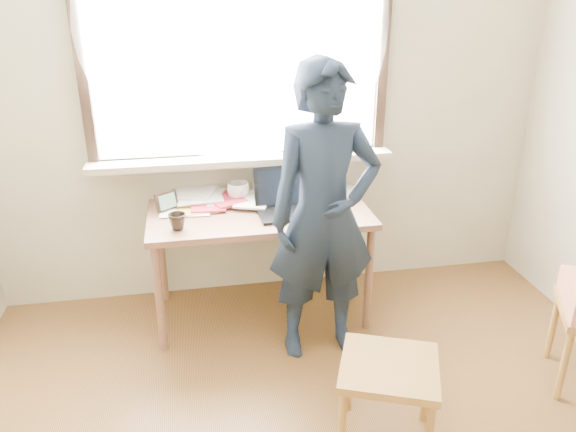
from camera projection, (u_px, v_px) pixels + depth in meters
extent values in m
cube|color=#B7AF93|center=(272.00, 94.00, 3.41)|extent=(3.50, 0.02, 2.60)
cube|color=white|center=(238.00, 44.00, 3.25)|extent=(1.70, 0.01, 1.30)
cube|color=black|center=(242.00, 158.00, 3.50)|extent=(1.82, 0.06, 0.06)
cube|color=black|center=(79.00, 48.00, 3.09)|extent=(0.06, 0.06, 1.30)
cube|color=black|center=(383.00, 42.00, 3.38)|extent=(0.06, 0.06, 1.30)
cube|color=#B7AF93|center=(243.00, 159.00, 3.43)|extent=(1.85, 0.20, 0.04)
cube|color=white|center=(239.00, 27.00, 3.14)|extent=(1.95, 0.02, 1.65)
cube|color=brown|center=(259.00, 214.00, 3.30)|extent=(1.29, 0.65, 0.04)
cylinder|color=brown|center=(159.00, 299.00, 3.08)|extent=(0.05, 0.05, 0.65)
cylinder|color=brown|center=(162.00, 254.00, 3.58)|extent=(0.05, 0.05, 0.65)
cylinder|color=brown|center=(369.00, 279.00, 3.28)|extent=(0.05, 0.05, 0.65)
cylinder|color=brown|center=(343.00, 239.00, 3.78)|extent=(0.05, 0.05, 0.65)
cube|color=black|center=(290.00, 213.00, 3.24)|extent=(0.38, 0.28, 0.02)
cube|color=black|center=(284.00, 186.00, 3.31)|extent=(0.37, 0.10, 0.24)
cube|color=black|center=(284.00, 186.00, 3.31)|extent=(0.32, 0.08, 0.20)
cube|color=black|center=(290.00, 213.00, 3.23)|extent=(0.33, 0.17, 0.00)
imported|color=white|center=(238.00, 191.00, 3.45)|extent=(0.17, 0.17, 0.11)
imported|color=black|center=(177.00, 222.00, 3.03)|extent=(0.14, 0.14, 0.09)
ellipsoid|color=black|center=(332.00, 210.00, 3.26)|extent=(0.08, 0.06, 0.03)
cube|color=white|center=(196.00, 207.00, 3.33)|extent=(0.35, 0.35, 0.01)
cube|color=white|center=(177.00, 206.00, 3.32)|extent=(0.26, 0.27, 0.02)
cube|color=white|center=(203.00, 206.00, 3.32)|extent=(0.27, 0.30, 0.01)
cube|color=white|center=(191.00, 199.00, 3.42)|extent=(0.33, 0.32, 0.02)
cube|color=white|center=(258.00, 196.00, 3.44)|extent=(0.32, 0.35, 0.02)
cube|color=#A71E32|center=(177.00, 195.00, 3.44)|extent=(0.28, 0.30, 0.02)
cube|color=white|center=(205.00, 194.00, 3.45)|extent=(0.29, 0.30, 0.02)
cube|color=white|center=(217.00, 198.00, 3.38)|extent=(0.37, 0.34, 0.02)
cube|color=white|center=(189.00, 203.00, 3.32)|extent=(0.36, 0.33, 0.01)
imported|color=white|center=(200.00, 201.00, 3.40)|extent=(0.26, 0.30, 0.02)
imported|color=white|center=(327.00, 189.00, 3.60)|extent=(0.28, 0.29, 0.02)
cube|color=black|center=(167.00, 202.00, 3.27)|extent=(0.12, 0.09, 0.11)
cube|color=#51833A|center=(167.00, 202.00, 3.27)|extent=(0.09, 0.07, 0.08)
cube|color=olive|center=(389.00, 368.00, 2.41)|extent=(0.53, 0.52, 0.04)
cylinder|color=olive|center=(342.00, 428.00, 2.37)|extent=(0.03, 0.03, 0.39)
cylinder|color=olive|center=(350.00, 377.00, 2.68)|extent=(0.03, 0.03, 0.39)
cylinder|color=olive|center=(426.00, 387.00, 2.61)|extent=(0.03, 0.03, 0.39)
cylinder|color=olive|center=(553.00, 327.00, 3.06)|extent=(0.04, 0.04, 0.40)
cylinder|color=olive|center=(564.00, 366.00, 2.75)|extent=(0.04, 0.04, 0.40)
imported|color=black|center=(324.00, 216.00, 2.93)|extent=(0.60, 0.41, 1.62)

